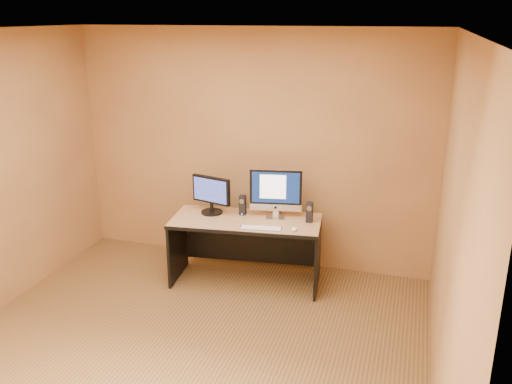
% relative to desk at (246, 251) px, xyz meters
% --- Properties ---
extents(floor, '(4.00, 4.00, 0.00)m').
position_rel_desk_xyz_m(floor, '(-0.12, -1.41, -0.35)').
color(floor, brown).
rests_on(floor, ground).
extents(walls, '(4.00, 4.00, 2.60)m').
position_rel_desk_xyz_m(walls, '(-0.12, -1.41, 0.95)').
color(walls, '#AA7C44').
rests_on(walls, ground).
extents(ceiling, '(4.00, 4.00, 0.00)m').
position_rel_desk_xyz_m(ceiling, '(-0.12, -1.41, 2.25)').
color(ceiling, white).
rests_on(ceiling, walls).
extents(desk, '(1.59, 0.84, 0.71)m').
position_rel_desk_xyz_m(desk, '(0.00, 0.00, 0.00)').
color(desk, tan).
rests_on(desk, ground).
extents(imac, '(0.57, 0.30, 0.52)m').
position_rel_desk_xyz_m(imac, '(0.27, 0.15, 0.61)').
color(imac, '#BABABF').
rests_on(imac, desk).
extents(second_monitor, '(0.50, 0.33, 0.40)m').
position_rel_desk_xyz_m(second_monitor, '(-0.41, 0.08, 0.55)').
color(second_monitor, black).
rests_on(second_monitor, desk).
extents(speaker_left, '(0.07, 0.07, 0.21)m').
position_rel_desk_xyz_m(speaker_left, '(-0.08, 0.13, 0.46)').
color(speaker_left, black).
rests_on(speaker_left, desk).
extents(speaker_right, '(0.07, 0.07, 0.21)m').
position_rel_desk_xyz_m(speaker_right, '(0.64, 0.13, 0.46)').
color(speaker_right, black).
rests_on(speaker_right, desk).
extents(keyboard, '(0.42, 0.17, 0.02)m').
position_rel_desk_xyz_m(keyboard, '(0.22, -0.20, 0.36)').
color(keyboard, '#B8B8BD').
rests_on(keyboard, desk).
extents(mouse, '(0.06, 0.10, 0.03)m').
position_rel_desk_xyz_m(mouse, '(0.54, -0.14, 0.37)').
color(mouse, white).
rests_on(mouse, desk).
extents(cable_a, '(0.09, 0.20, 0.01)m').
position_rel_desk_xyz_m(cable_a, '(0.30, 0.29, 0.36)').
color(cable_a, black).
rests_on(cable_a, desk).
extents(cable_b, '(0.07, 0.16, 0.01)m').
position_rel_desk_xyz_m(cable_b, '(0.27, 0.29, 0.36)').
color(cable_b, black).
rests_on(cable_b, desk).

